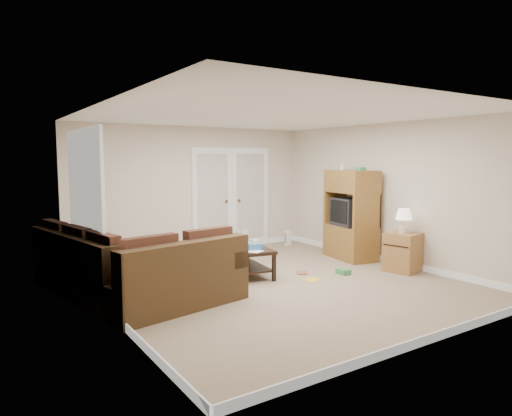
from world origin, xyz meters
TOP-DOWN VIEW (x-y plane):
  - floor at (0.00, 0.00)m, footprint 5.50×5.50m
  - ceiling at (0.00, 0.00)m, footprint 5.00×5.50m
  - wall_left at (-2.50, 0.00)m, footprint 0.02×5.50m
  - wall_right at (2.50, 0.00)m, footprint 0.02×5.50m
  - wall_back at (0.00, 2.75)m, footprint 5.00×0.02m
  - wall_front at (0.00, -2.75)m, footprint 5.00×0.02m
  - baseboards at (0.00, 0.00)m, footprint 5.00×5.50m
  - french_doors at (0.85, 2.71)m, footprint 1.80×0.05m
  - window_left at (-2.46, 1.00)m, footprint 0.05×1.92m
  - sectional_sofa at (-2.09, 0.42)m, footprint 2.34×2.91m
  - coffee_table at (-0.10, 0.64)m, footprint 0.74×1.21m
  - tv_armoire at (2.20, 0.61)m, footprint 0.74×1.12m
  - side_cabinet at (2.20, -0.60)m, footprint 0.59×0.59m
  - space_heater at (2.04, 2.34)m, footprint 0.15×0.13m
  - floor_magazine at (0.60, -0.19)m, footprint 0.30×0.26m
  - floor_greenbox at (1.24, -0.20)m, footprint 0.16×0.21m
  - floor_book at (0.64, 0.25)m, footprint 0.27×0.29m

SIDE VIEW (x-z plane):
  - floor at x=0.00m, z-range 0.00..0.00m
  - floor_magazine at x=0.60m, z-range 0.00..0.01m
  - floor_book at x=0.64m, z-range 0.00..0.02m
  - floor_greenbox at x=1.24m, z-range 0.00..0.08m
  - baseboards at x=0.00m, z-range 0.00..0.10m
  - space_heater at x=2.04m, z-range 0.00..0.32m
  - coffee_table at x=-0.10m, z-range -0.13..0.64m
  - sectional_sofa at x=-2.09m, z-range -0.09..0.77m
  - side_cabinet at x=2.20m, z-range -0.15..0.90m
  - tv_armoire at x=2.20m, z-range -0.05..1.72m
  - french_doors at x=0.85m, z-range -0.03..2.10m
  - wall_left at x=-2.50m, z-range 0.00..2.50m
  - wall_right at x=2.50m, z-range 0.00..2.50m
  - wall_back at x=0.00m, z-range 0.00..2.50m
  - wall_front at x=0.00m, z-range 0.00..2.50m
  - window_left at x=-2.46m, z-range 0.84..2.26m
  - ceiling at x=0.00m, z-range 2.49..2.51m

